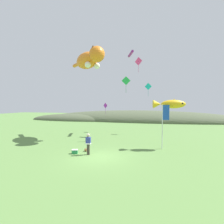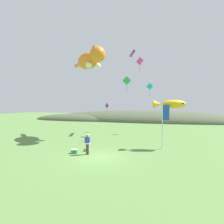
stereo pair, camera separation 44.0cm
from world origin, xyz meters
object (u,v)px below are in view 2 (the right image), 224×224
Objects in this scene: festival_banner_pole at (164,120)px; kite_tube_streamer at (132,54)px; kite_spool at (85,150)px; kite_diamond_teal at (150,86)px; picnic_cooler at (74,151)px; festival_attendant at (87,143)px; kite_diamond_violet at (107,106)px; kite_giant_cat at (90,60)px; kite_diamond_pink at (140,61)px; kite_fish_windsock at (170,104)px; kite_diamond_green at (127,81)px.

kite_tube_streamer is at bearing 116.69° from festival_banner_pole.
kite_tube_streamer is (2.26, 11.68, 11.51)m from kite_spool.
kite_diamond_teal reaches higher than kite_spool.
kite_tube_streamer is 5.55m from kite_diamond_teal.
kite_tube_streamer is at bearing 79.06° from kite_spool.
kite_spool is 1.09m from picnic_cooler.
festival_banner_pole is at bearing -63.31° from kite_tube_streamer.
kite_diamond_violet is (-2.10, 12.02, 3.01)m from festival_attendant.
kite_giant_cat is 2.38× the size of kite_tube_streamer.
kite_giant_cat reaches higher than kite_diamond_pink.
festival_banner_pole is 10.74m from kite_diamond_pink.
kite_diamond_violet is at bearing 138.08° from kite_fish_windsock.
kite_spool is 0.49× the size of picnic_cooler.
kite_giant_cat is at bearing -97.51° from kite_diamond_violet.
kite_giant_cat is 7.26m from kite_tube_streamer.
kite_giant_cat is at bearing 102.03° from picnic_cooler.
festival_banner_pole reaches higher than picnic_cooler.
kite_diamond_teal is at bearing 52.22° from kite_diamond_pink.
kite_spool is at bearing 124.88° from festival_attendant.
kite_diamond_violet is (-3.76, -0.52, -7.68)m from kite_tube_streamer.
kite_diamond_green is (-2.33, -5.24, 0.24)m from kite_diamond_teal.
kite_fish_windsock is 6.29m from kite_diamond_green.
kite_fish_windsock is (7.94, 4.13, 4.06)m from picnic_cooler.
kite_diamond_pink is (-3.71, 6.64, 5.80)m from kite_fish_windsock.
kite_diamond_teal is 3.88m from kite_diamond_pink.
kite_diamond_green is at bearing 139.80° from festival_banner_pole.
kite_diamond_violet is 6.95m from kite_diamond_teal.
picnic_cooler is at bearing -111.46° from kite_diamond_pink.
kite_fish_windsock reaches higher than picnic_cooler.
kite_diamond_teal is at bearing 102.30° from festival_banner_pole.
kite_diamond_pink reaches higher than picnic_cooler.
kite_tube_streamer reaches higher than picnic_cooler.
festival_banner_pole is 13.44m from kite_tube_streamer.
kite_diamond_teal is (5.49, 12.39, 6.56)m from picnic_cooler.
kite_diamond_green is at bearing -50.54° from kite_diamond_violet.
festival_banner_pole is at bearing 25.58° from picnic_cooler.
kite_diamond_pink is at bearing -127.78° from kite_diamond_teal.
kite_diamond_green reaches higher than kite_diamond_violet.
kite_tube_streamer is at bearing 51.00° from kite_giant_cat.
kite_diamond_pink is (1.34, -1.79, -1.61)m from kite_tube_streamer.
kite_fish_windsock is at bearing 31.46° from festival_attendant.
festival_attendant is 1.00× the size of kite_diamond_violet.
festival_banner_pole is 2.03× the size of kite_diamond_pink.
kite_spool is at bearing 54.29° from picnic_cooler.
kite_diamond_violet is (-1.50, 11.16, 3.83)m from kite_spool.
kite_fish_windsock is (9.46, -2.98, -5.50)m from kite_giant_cat.
kite_diamond_green is (4.68, 0.04, -2.76)m from kite_giant_cat.
kite_diamond_teal is at bearing 66.10° from picnic_cooler.
festival_banner_pole is at bearing -66.18° from kite_diamond_pink.
kite_diamond_green is at bearing -113.99° from kite_diamond_teal.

